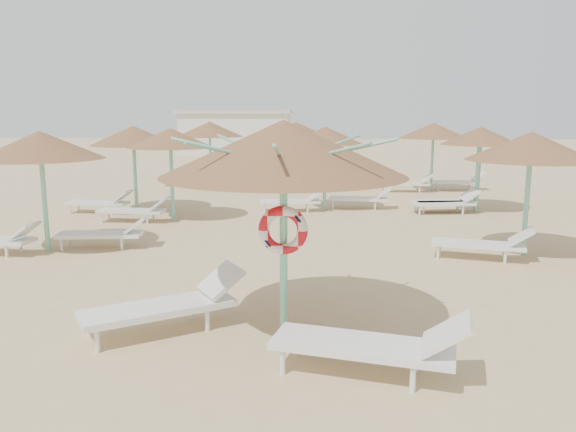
{
  "coord_description": "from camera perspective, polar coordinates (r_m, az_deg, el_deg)",
  "views": [
    {
      "loc": [
        0.38,
        -7.63,
        3.11
      ],
      "look_at": [
        -0.18,
        2.09,
        1.3
      ],
      "focal_mm": 35.0,
      "sensor_mm": 36.0,
      "label": 1
    }
  ],
  "objects": [
    {
      "name": "ground",
      "position": [
        8.25,
        0.41,
        -11.61
      ],
      "size": [
        120.0,
        120.0,
        0.0
      ],
      "primitive_type": "plane",
      "color": "tan",
      "rests_on": "ground"
    },
    {
      "name": "main_palapa",
      "position": [
        7.59,
        -0.47,
        6.82
      ],
      "size": [
        3.36,
        3.36,
        3.01
      ],
      "color": "#76CCB1",
      "rests_on": "ground"
    },
    {
      "name": "lounger_main_a",
      "position": [
        8.31,
        -12.0,
        -8.72
      ],
      "size": [
        2.33,
        1.83,
        0.84
      ],
      "rotation": [
        0.0,
        0.0,
        0.57
      ],
      "color": "white",
      "rests_on": "ground"
    },
    {
      "name": "lounger_main_b",
      "position": [
        6.89,
        8.86,
        -12.74
      ],
      "size": [
        2.41,
        1.22,
        0.84
      ],
      "rotation": [
        0.0,
        0.0,
        -0.24
      ],
      "color": "white",
      "rests_on": "ground"
    },
    {
      "name": "palapa_field",
      "position": [
        18.01,
        6.67,
        7.89
      ],
      "size": [
        19.95,
        14.54,
        2.72
      ],
      "color": "#76CCB1",
      "rests_on": "ground"
    },
    {
      "name": "service_hut",
      "position": [
        43.13,
        -5.29,
        8.52
      ],
      "size": [
        8.4,
        4.4,
        3.25
      ],
      "color": "silver",
      "rests_on": "ground"
    }
  ]
}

